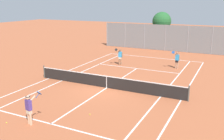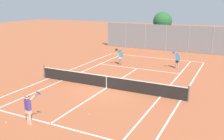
# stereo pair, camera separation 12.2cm
# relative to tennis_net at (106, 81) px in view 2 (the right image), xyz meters

# --- Properties ---
(ground_plane) EXTENTS (120.00, 120.00, 0.00)m
(ground_plane) POSITION_rel_tennis_net_xyz_m (0.00, 0.00, -0.51)
(ground_plane) COLOR #B25B38
(court_line_markings) EXTENTS (11.10, 23.90, 0.01)m
(court_line_markings) POSITION_rel_tennis_net_xyz_m (0.00, 0.00, -0.51)
(court_line_markings) COLOR white
(court_line_markings) RESTS_ON ground
(tennis_net) EXTENTS (12.00, 0.10, 1.07)m
(tennis_net) POSITION_rel_tennis_net_xyz_m (0.00, 0.00, 0.00)
(tennis_net) COLOR #474C47
(tennis_net) RESTS_ON ground
(player_near_side) EXTENTS (0.79, 0.71, 1.77)m
(player_near_side) POSITION_rel_tennis_net_xyz_m (-0.95, -6.90, 0.42)
(player_near_side) COLOR #D8A884
(player_near_side) RESTS_ON ground
(player_far_left) EXTENTS (0.61, 0.78, 1.77)m
(player_far_left) POSITION_rel_tennis_net_xyz_m (-2.07, 7.01, 0.42)
(player_far_left) COLOR #936B4C
(player_far_left) RESTS_ON ground
(player_far_right) EXTENTS (0.71, 0.72, 1.77)m
(player_far_right) POSITION_rel_tennis_net_xyz_m (3.47, 8.07, 0.42)
(player_far_right) COLOR tan
(player_far_right) RESTS_ON ground
(loose_tennis_ball_0) EXTENTS (0.07, 0.07, 0.07)m
(loose_tennis_ball_0) POSITION_rel_tennis_net_xyz_m (-1.32, 2.40, -0.48)
(loose_tennis_ball_0) COLOR #D1DB33
(loose_tennis_ball_0) RESTS_ON ground
(loose_tennis_ball_1) EXTENTS (0.07, 0.07, 0.07)m
(loose_tennis_ball_1) POSITION_rel_tennis_net_xyz_m (1.27, -4.55, -0.48)
(loose_tennis_ball_1) COLOR #D1DB33
(loose_tennis_ball_1) RESTS_ON ground
(loose_tennis_ball_2) EXTENTS (0.07, 0.07, 0.07)m
(loose_tennis_ball_2) POSITION_rel_tennis_net_xyz_m (-2.17, -7.38, -0.48)
(loose_tennis_ball_2) COLOR #D1DB33
(loose_tennis_ball_2) RESTS_ON ground
(back_fence) EXTENTS (17.43, 0.08, 3.42)m
(back_fence) POSITION_rel_tennis_net_xyz_m (0.00, 16.88, 1.20)
(back_fence) COLOR gray
(back_fence) RESTS_ON ground
(tree_behind_left) EXTENTS (2.62, 2.62, 4.97)m
(tree_behind_left) POSITION_rel_tennis_net_xyz_m (-1.21, 19.44, 3.08)
(tree_behind_left) COLOR brown
(tree_behind_left) RESTS_ON ground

